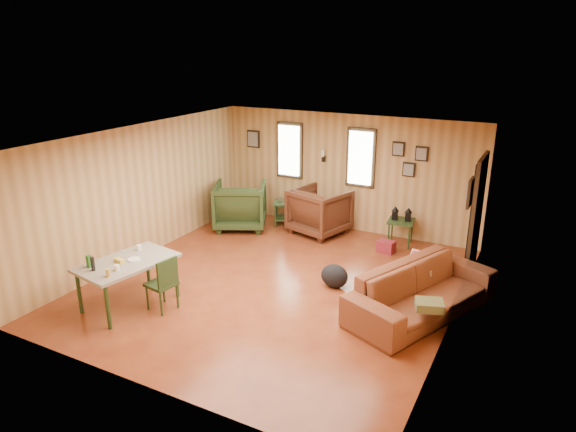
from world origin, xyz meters
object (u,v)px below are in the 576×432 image
(recliner_brown, at_px, (320,209))
(end_table, at_px, (286,209))
(recliner_green, at_px, (240,203))
(side_table, at_px, (401,219))
(dining_table, at_px, (126,265))
(sofa, at_px, (423,283))

(recliner_brown, bearing_deg, end_table, 8.67)
(recliner_brown, distance_m, recliner_green, 1.68)
(recliner_green, height_order, end_table, recliner_green)
(side_table, distance_m, dining_table, 5.15)
(recliner_brown, xyz_separation_m, recliner_green, (-1.62, -0.47, 0.01))
(end_table, bearing_deg, sofa, -34.85)
(sofa, bearing_deg, side_table, 45.60)
(sofa, height_order, side_table, sofa)
(recliner_green, distance_m, dining_table, 3.66)
(sofa, distance_m, recliner_green, 4.68)
(recliner_green, distance_m, side_table, 3.33)
(sofa, height_order, dining_table, sofa)
(side_table, bearing_deg, dining_table, -124.45)
(side_table, bearing_deg, recliner_green, -169.48)
(sofa, height_order, recliner_green, recliner_green)
(recliner_brown, xyz_separation_m, dining_table, (-1.26, -4.10, 0.12))
(sofa, distance_m, dining_table, 4.31)
(recliner_brown, bearing_deg, side_table, -158.97)
(side_table, xyz_separation_m, dining_table, (-2.91, -4.24, 0.12))
(sofa, relative_size, side_table, 3.17)
(end_table, distance_m, side_table, 2.50)
(sofa, bearing_deg, recliner_green, 89.70)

